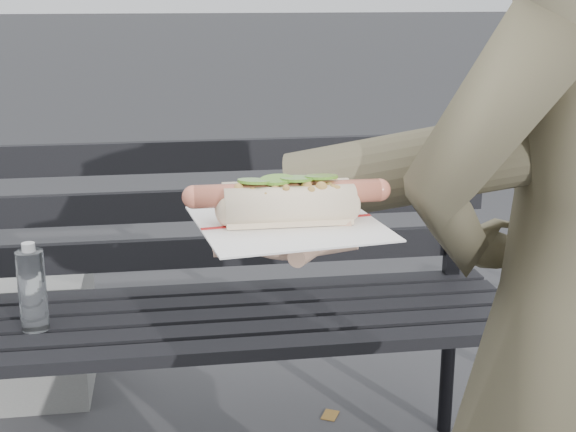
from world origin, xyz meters
TOP-DOWN VIEW (x-y plane):
  - park_bench at (-0.13, 1.01)m, footprint 1.50×0.44m
  - held_hotdog at (0.11, -0.01)m, footprint 0.63×0.30m

SIDE VIEW (x-z plane):
  - park_bench at x=-0.13m, z-range 0.08..0.96m
  - held_hotdog at x=0.11m, z-range 0.95..1.14m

